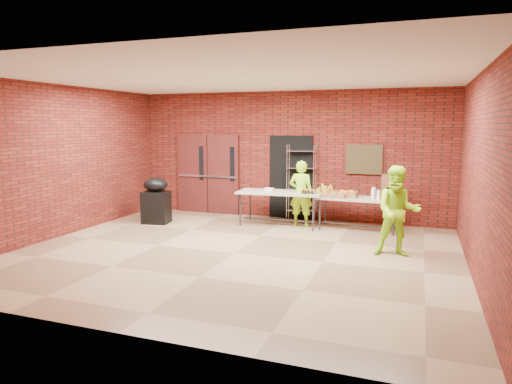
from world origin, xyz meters
TOP-DOWN VIEW (x-y plane):
  - room at (0.00, 0.00)m, footprint 8.08×7.08m
  - double_doors at (-2.20, 3.44)m, footprint 1.78×0.12m
  - dark_doorway at (0.10, 3.46)m, footprint 1.10×0.06m
  - bronze_plaque at (1.90, 3.45)m, footprint 0.85×0.04m
  - wire_rack at (0.40, 3.32)m, footprint 0.72×0.36m
  - table_left at (0.09, 2.57)m, footprint 2.02×0.95m
  - table_right at (1.88, 2.70)m, footprint 1.85×0.86m
  - basket_bananas at (1.11, 2.71)m, footprint 0.45×0.35m
  - basket_oranges at (1.60, 2.71)m, footprint 0.49×0.38m
  - basket_apples at (1.40, 2.56)m, footprint 0.46×0.36m
  - muffin_tray at (0.78, 2.52)m, footprint 0.36×0.36m
  - napkin_box at (-0.20, 2.62)m, footprint 0.20×0.13m
  - coffee_dispenser at (2.57, 2.86)m, footprint 0.40×0.36m
  - cup_stack_front at (2.21, 2.59)m, footprint 0.08×0.08m
  - cup_stack_mid at (2.34, 2.50)m, footprint 0.07×0.07m
  - cup_stack_back at (2.22, 2.69)m, footprint 0.08×0.08m
  - covered_grill at (-2.81, 1.81)m, footprint 0.69×0.61m
  - volunteer_woman at (0.57, 2.69)m, footprint 0.57×0.38m
  - volunteer_man at (2.82, 0.85)m, footprint 0.87×0.72m

SIDE VIEW (x-z plane):
  - covered_grill at x=-2.81m, z-range 0.00..1.11m
  - table_right at x=1.88m, z-range 0.31..1.05m
  - table_left at x=0.09m, z-range 0.34..1.15m
  - volunteer_woman at x=0.57m, z-range 0.00..1.55m
  - basket_bananas at x=1.11m, z-range 0.73..0.87m
  - basket_apples at x=1.40m, z-range 0.73..0.88m
  - basket_oranges at x=1.60m, z-range 0.73..0.88m
  - volunteer_man at x=2.82m, z-range 0.00..1.64m
  - napkin_box at x=-0.20m, z-range 0.81..0.88m
  - cup_stack_mid at x=2.34m, z-range 0.74..0.96m
  - muffin_tray at x=0.78m, z-range 0.81..0.90m
  - cup_stack_front at x=2.21m, z-range 0.74..0.97m
  - cup_stack_back at x=2.22m, z-range 0.74..0.99m
  - wire_rack at x=0.40m, z-range 0.00..1.89m
  - coffee_dispenser at x=2.57m, z-range 0.74..1.27m
  - dark_doorway at x=0.10m, z-range 0.00..2.10m
  - double_doors at x=-2.20m, z-range 0.00..2.10m
  - bronze_plaque at x=1.90m, z-range 1.20..1.90m
  - room at x=0.00m, z-range -0.04..3.24m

